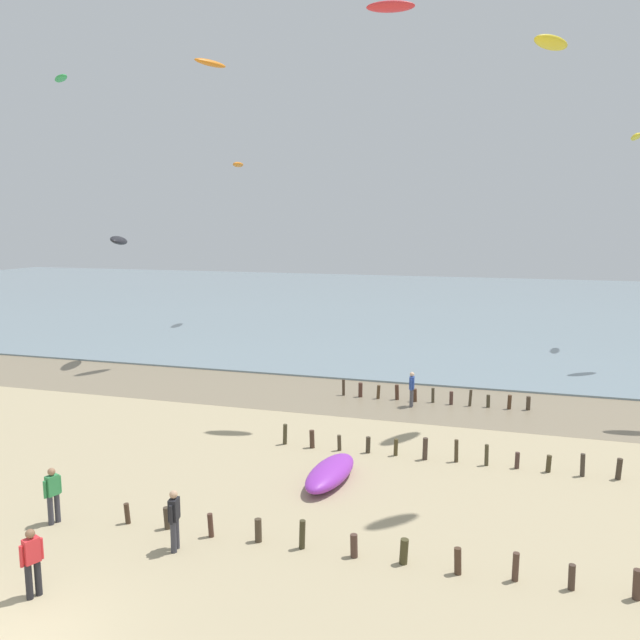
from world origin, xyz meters
The scene contains 17 objects.
wet_sand_strip centered at (0.00, 20.66, 0.00)m, with size 120.00×6.71×0.01m, color #84755B.
sea centered at (0.00, 59.02, 0.05)m, with size 160.00×70.00×0.10m, color gray.
groyne_near centered at (10.06, 5.54, 0.35)m, with size 20.75×0.35×0.82m.
groyne_mid centered at (7.50, 13.15, 0.37)m, with size 12.46×0.30×0.85m.
groyne_far centered at (6.26, 20.80, 0.35)m, with size 9.23×0.33×0.83m.
person_nearest_camera centered at (5.47, 19.85, 0.92)m, with size 0.24×0.57×1.71m.
person_mid_beach centered at (-2.88, 4.88, 0.92)m, with size 0.32×0.55×1.71m.
person_by_waterline centered at (1.33, 4.50, 0.92)m, with size 0.27×0.56×1.71m.
person_left_flank centered at (-0.79, 1.62, 0.92)m, with size 0.34×0.53×1.71m.
grounded_kite centered at (4.14, 10.08, 0.34)m, with size 3.40×1.22×0.68m, color purple.
kite_aloft_1 centered at (-12.80, 41.29, 13.68)m, with size 2.42×0.78×0.39m, color orange.
kite_aloft_2 centered at (10.96, 19.31, 16.13)m, with size 2.39×0.76×0.38m, color yellow.
kite_aloft_5 centered at (4.42, 18.37, 17.82)m, with size 2.06×0.66×0.33m, color red.
kite_aloft_7 centered at (-13.63, 24.66, 7.70)m, with size 2.82×0.90×0.45m, color black.
kite_aloft_8 centered at (-18.94, 26.92, 18.13)m, with size 2.17×0.69×0.35m, color green.
kite_aloft_10 centered at (17.71, 39.37, 14.62)m, with size 2.22×0.71×0.36m, color yellow.
kite_aloft_11 centered at (-7.78, 26.12, 18.14)m, with size 2.32×0.74×0.37m, color orange.
Camera 1 is at (9.65, -9.71, 8.80)m, focal length 35.49 mm.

